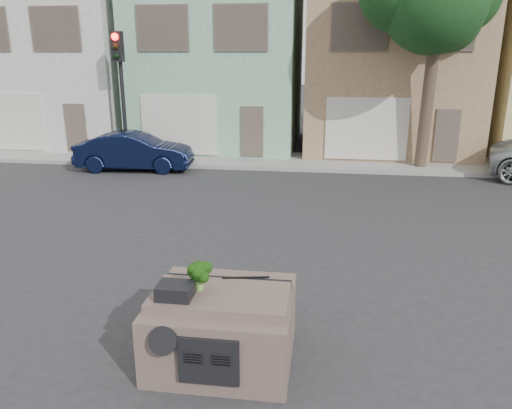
# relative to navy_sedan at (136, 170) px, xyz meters

# --- Properties ---
(ground_plane) EXTENTS (120.00, 120.00, 0.00)m
(ground_plane) POSITION_rel_navy_sedan_xyz_m (5.76, -8.51, 0.00)
(ground_plane) COLOR #303033
(ground_plane) RESTS_ON ground
(sidewalk) EXTENTS (40.00, 3.00, 0.15)m
(sidewalk) POSITION_rel_navy_sedan_xyz_m (5.76, 1.99, 0.07)
(sidewalk) COLOR gray
(sidewalk) RESTS_ON ground
(townhouse_white) EXTENTS (7.20, 8.20, 7.55)m
(townhouse_white) POSITION_rel_navy_sedan_xyz_m (-5.24, 5.99, 3.77)
(townhouse_white) COLOR silver
(townhouse_white) RESTS_ON ground
(townhouse_mint) EXTENTS (7.20, 8.20, 7.55)m
(townhouse_mint) POSITION_rel_navy_sedan_xyz_m (2.26, 5.99, 3.77)
(townhouse_mint) COLOR #8ABA9A
(townhouse_mint) RESTS_ON ground
(townhouse_tan) EXTENTS (7.20, 8.20, 7.55)m
(townhouse_tan) POSITION_rel_navy_sedan_xyz_m (9.76, 5.99, 3.77)
(townhouse_tan) COLOR #A17E5C
(townhouse_tan) RESTS_ON ground
(navy_sedan) EXTENTS (4.43, 1.83, 1.43)m
(navy_sedan) POSITION_rel_navy_sedan_xyz_m (0.00, 0.00, 0.00)
(navy_sedan) COLOR black
(navy_sedan) RESTS_ON ground
(traffic_signal) EXTENTS (0.40, 0.40, 5.10)m
(traffic_signal) POSITION_rel_navy_sedan_xyz_m (-0.74, 0.99, 2.55)
(traffic_signal) COLOR black
(traffic_signal) RESTS_ON ground
(tree_near) EXTENTS (4.40, 4.00, 8.50)m
(tree_near) POSITION_rel_navy_sedan_xyz_m (10.76, 1.29, 4.25)
(tree_near) COLOR #153B17
(tree_near) RESTS_ON ground
(car_dashboard) EXTENTS (2.00, 1.80, 1.12)m
(car_dashboard) POSITION_rel_navy_sedan_xyz_m (5.76, -11.51, 0.56)
(car_dashboard) COLOR brown
(car_dashboard) RESTS_ON ground
(instrument_hump) EXTENTS (0.48, 0.38, 0.20)m
(instrument_hump) POSITION_rel_navy_sedan_xyz_m (5.18, -11.86, 1.22)
(instrument_hump) COLOR black
(instrument_hump) RESTS_ON car_dashboard
(wiper_arm) EXTENTS (0.69, 0.15, 0.02)m
(wiper_arm) POSITION_rel_navy_sedan_xyz_m (6.04, -11.13, 1.13)
(wiper_arm) COLOR black
(wiper_arm) RESTS_ON car_dashboard
(broccoli) EXTENTS (0.51, 0.51, 0.44)m
(broccoli) POSITION_rel_navy_sedan_xyz_m (5.45, -11.58, 1.34)
(broccoli) COLOR black
(broccoli) RESTS_ON car_dashboard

